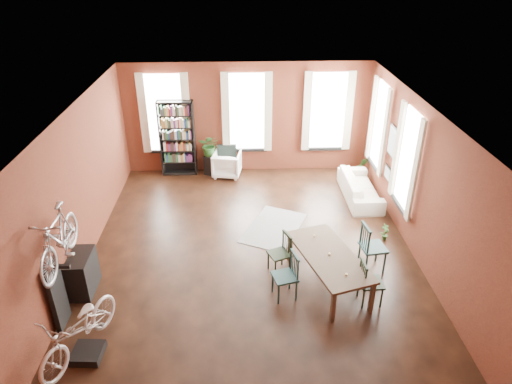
{
  "coord_description": "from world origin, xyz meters",
  "views": [
    {
      "loc": [
        -0.23,
        -7.98,
        5.89
      ],
      "look_at": [
        0.11,
        0.6,
        1.29
      ],
      "focal_mm": 32.0,
      "sensor_mm": 36.0,
      "label": 1
    }
  ],
  "objects_px": {
    "dining_table": "(328,269)",
    "dining_chair_b": "(279,254)",
    "cream_sofa": "(361,184)",
    "bicycle_floor": "(74,309)",
    "bike_trainer": "(88,353)",
    "dining_chair_c": "(371,282)",
    "white_armchair": "(227,163)",
    "dining_chair_d": "(373,247)",
    "bookshelf": "(177,138)",
    "dining_chair_a": "(285,276)",
    "plant_stand": "(210,165)",
    "console_table": "(83,273)"
  },
  "relations": [
    {
      "from": "dining_table",
      "to": "dining_chair_b",
      "type": "relative_size",
      "value": 2.38
    },
    {
      "from": "dining_chair_b",
      "to": "cream_sofa",
      "type": "height_order",
      "value": "dining_chair_b"
    },
    {
      "from": "dining_chair_b",
      "to": "bicycle_floor",
      "type": "distance_m",
      "value": 4.0
    },
    {
      "from": "bicycle_floor",
      "to": "bike_trainer",
      "type": "bearing_deg",
      "value": 53.26
    },
    {
      "from": "dining_chair_c",
      "to": "bike_trainer",
      "type": "height_order",
      "value": "dining_chair_c"
    },
    {
      "from": "white_armchair",
      "to": "dining_chair_d",
      "type": "bearing_deg",
      "value": 132.97
    },
    {
      "from": "dining_table",
      "to": "cream_sofa",
      "type": "relative_size",
      "value": 0.99
    },
    {
      "from": "bookshelf",
      "to": "cream_sofa",
      "type": "relative_size",
      "value": 1.06
    },
    {
      "from": "dining_table",
      "to": "dining_chair_a",
      "type": "bearing_deg",
      "value": -176.96
    },
    {
      "from": "dining_chair_a",
      "to": "bookshelf",
      "type": "distance_m",
      "value": 6.13
    },
    {
      "from": "dining_chair_c",
      "to": "dining_chair_d",
      "type": "bearing_deg",
      "value": -18.68
    },
    {
      "from": "dining_chair_b",
      "to": "bike_trainer",
      "type": "height_order",
      "value": "dining_chair_b"
    },
    {
      "from": "dining_chair_b",
      "to": "plant_stand",
      "type": "xyz_separation_m",
      "value": [
        -1.63,
        4.69,
        -0.15
      ]
    },
    {
      "from": "white_armchair",
      "to": "cream_sofa",
      "type": "xyz_separation_m",
      "value": [
        3.55,
        -1.5,
        0.01
      ]
    },
    {
      "from": "bike_trainer",
      "to": "bicycle_floor",
      "type": "xyz_separation_m",
      "value": [
        -0.03,
        -0.02,
        0.96
      ]
    },
    {
      "from": "dining_table",
      "to": "dining_chair_d",
      "type": "height_order",
      "value": "dining_chair_d"
    },
    {
      "from": "cream_sofa",
      "to": "bicycle_floor",
      "type": "xyz_separation_m",
      "value": [
        -5.75,
        -5.19,
        0.62
      ]
    },
    {
      "from": "dining_table",
      "to": "bicycle_floor",
      "type": "height_order",
      "value": "bicycle_floor"
    },
    {
      "from": "cream_sofa",
      "to": "bike_trainer",
      "type": "height_order",
      "value": "cream_sofa"
    },
    {
      "from": "dining_table",
      "to": "white_armchair",
      "type": "bearing_deg",
      "value": 95.26
    },
    {
      "from": "cream_sofa",
      "to": "bicycle_floor",
      "type": "distance_m",
      "value": 7.77
    },
    {
      "from": "console_table",
      "to": "bicycle_floor",
      "type": "height_order",
      "value": "bicycle_floor"
    },
    {
      "from": "dining_table",
      "to": "white_armchair",
      "type": "height_order",
      "value": "white_armchair"
    },
    {
      "from": "dining_table",
      "to": "console_table",
      "type": "xyz_separation_m",
      "value": [
        -4.74,
        0.01,
        0.05
      ]
    },
    {
      "from": "console_table",
      "to": "plant_stand",
      "type": "distance_m",
      "value": 5.57
    },
    {
      "from": "dining_table",
      "to": "plant_stand",
      "type": "relative_size",
      "value": 3.58
    },
    {
      "from": "bike_trainer",
      "to": "bicycle_floor",
      "type": "bearing_deg",
      "value": -148.48
    },
    {
      "from": "cream_sofa",
      "to": "bookshelf",
      "type": "bearing_deg",
      "value": 71.05
    },
    {
      "from": "dining_table",
      "to": "console_table",
      "type": "height_order",
      "value": "console_table"
    },
    {
      "from": "dining_table",
      "to": "dining_chair_d",
      "type": "relative_size",
      "value": 1.98
    },
    {
      "from": "dining_chair_a",
      "to": "bicycle_floor",
      "type": "distance_m",
      "value": 3.68
    },
    {
      "from": "dining_chair_a",
      "to": "cream_sofa",
      "type": "xyz_separation_m",
      "value": [
        2.38,
        3.83,
        -0.06
      ]
    },
    {
      "from": "cream_sofa",
      "to": "bicycle_floor",
      "type": "relative_size",
      "value": 1.17
    },
    {
      "from": "dining_chair_d",
      "to": "dining_chair_a",
      "type": "bearing_deg",
      "value": 105.36
    },
    {
      "from": "dining_table",
      "to": "dining_chair_b",
      "type": "xyz_separation_m",
      "value": [
        -0.92,
        0.44,
        0.08
      ]
    },
    {
      "from": "dining_chair_c",
      "to": "white_armchair",
      "type": "relative_size",
      "value": 1.15
    },
    {
      "from": "dining_table",
      "to": "bicycle_floor",
      "type": "distance_m",
      "value": 4.62
    },
    {
      "from": "bookshelf",
      "to": "dining_chair_b",
      "type": "bearing_deg",
      "value": -62.0
    },
    {
      "from": "dining_chair_a",
      "to": "dining_chair_d",
      "type": "distance_m",
      "value": 2.05
    },
    {
      "from": "dining_chair_b",
      "to": "plant_stand",
      "type": "relative_size",
      "value": 1.5
    },
    {
      "from": "dining_chair_a",
      "to": "cream_sofa",
      "type": "height_order",
      "value": "dining_chair_a"
    },
    {
      "from": "cream_sofa",
      "to": "bike_trainer",
      "type": "bearing_deg",
      "value": 132.14
    },
    {
      "from": "dining_table",
      "to": "bike_trainer",
      "type": "height_order",
      "value": "dining_table"
    },
    {
      "from": "plant_stand",
      "to": "cream_sofa",
      "type": "bearing_deg",
      "value": -21.87
    },
    {
      "from": "cream_sofa",
      "to": "dining_chair_a",
      "type": "bearing_deg",
      "value": 148.18
    },
    {
      "from": "dining_chair_d",
      "to": "bicycle_floor",
      "type": "relative_size",
      "value": 0.58
    },
    {
      "from": "dining_chair_a",
      "to": "white_armchair",
      "type": "distance_m",
      "value": 5.46
    },
    {
      "from": "dining_chair_d",
      "to": "bookshelf",
      "type": "relative_size",
      "value": 0.47
    },
    {
      "from": "dining_chair_b",
      "to": "cream_sofa",
      "type": "bearing_deg",
      "value": 119.16
    },
    {
      "from": "dining_chair_d",
      "to": "cream_sofa",
      "type": "distance_m",
      "value": 3.07
    }
  ]
}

